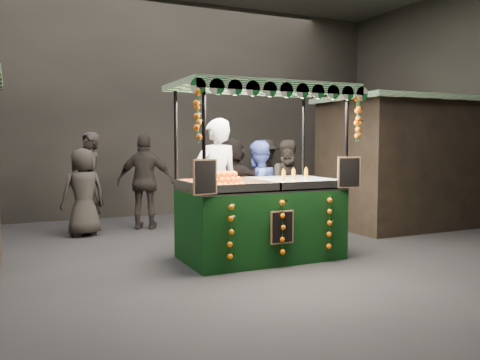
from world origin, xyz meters
name	(u,v)px	position (x,y,z in m)	size (l,w,h in m)	color
ground	(233,263)	(0.00, 0.00, 0.00)	(12.00, 12.00, 0.00)	black
market_hall	(233,20)	(0.00, 0.00, 3.38)	(12.10, 10.10, 5.05)	black
neighbour_stall_right	(400,162)	(4.40, 1.50, 1.31)	(3.00, 2.20, 2.60)	black
juice_stall	(262,206)	(0.49, 0.05, 0.79)	(2.62, 1.54, 2.54)	black
vendor_grey	(216,184)	(0.13, 0.95, 1.04)	(0.80, 0.57, 2.08)	gray
vendor_blue	(257,192)	(0.95, 1.11, 0.87)	(1.00, 0.88, 1.73)	navy
shopper_1	(290,186)	(2.03, 1.86, 0.88)	(1.01, 0.88, 1.75)	#2E2725
shopper_2	(145,182)	(-0.44, 3.24, 0.94)	(1.19, 0.85, 1.87)	black
shopper_3	(266,175)	(2.89, 4.50, 0.89)	(1.30, 1.02, 1.77)	black
shopper_4	(83,192)	(-1.65, 2.98, 0.80)	(0.87, 0.66, 1.60)	black
shopper_5	(233,181)	(1.35, 3.02, 0.89)	(1.60, 1.48, 1.79)	black
shopper_6	(90,182)	(-1.47, 3.43, 0.95)	(0.52, 0.73, 1.90)	black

